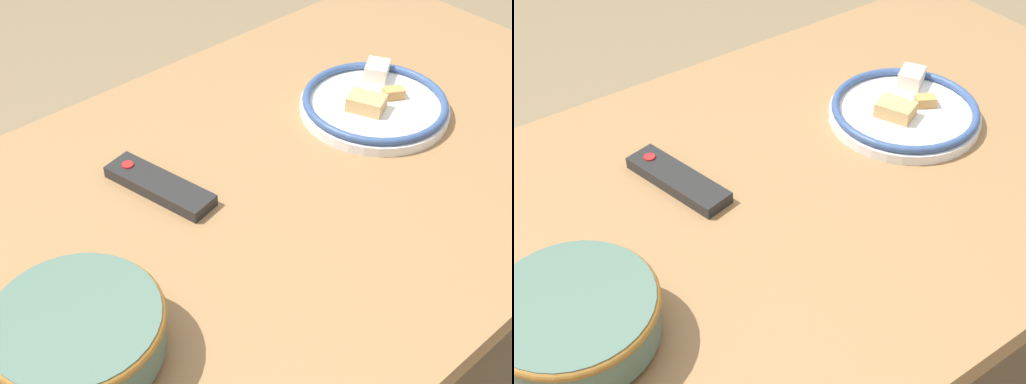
# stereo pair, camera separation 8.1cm
# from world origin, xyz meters

# --- Properties ---
(dining_table) EXTENTS (1.58, 0.82, 0.71)m
(dining_table) POSITION_xyz_m (0.00, 0.00, 0.64)
(dining_table) COLOR olive
(dining_table) RESTS_ON ground_plane
(noodle_bowl) EXTENTS (0.22, 0.22, 0.08)m
(noodle_bowl) POSITION_xyz_m (-0.35, -0.09, 0.76)
(noodle_bowl) COLOR #4C6B5B
(noodle_bowl) RESTS_ON dining_table
(food_plate) EXTENTS (0.27, 0.27, 0.05)m
(food_plate) POSITION_xyz_m (0.33, 0.03, 0.73)
(food_plate) COLOR white
(food_plate) RESTS_ON dining_table
(tv_remote) EXTENTS (0.09, 0.20, 0.02)m
(tv_remote) POSITION_xyz_m (-0.09, 0.11, 0.72)
(tv_remote) COLOR black
(tv_remote) RESTS_ON dining_table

